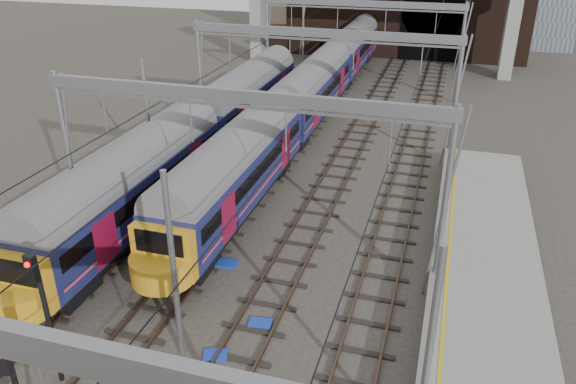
% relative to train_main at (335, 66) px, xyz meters
% --- Properties ---
extents(tracks, '(14.40, 80.00, 0.22)m').
position_rel_train_main_xyz_m(tracks, '(2.00, -20.71, -2.40)').
color(tracks, '#4C3828').
rests_on(tracks, ground).
extents(overhead_line, '(16.80, 80.00, 8.00)m').
position_rel_train_main_xyz_m(overhead_line, '(2.00, -14.23, 4.14)').
color(overhead_line, gray).
rests_on(overhead_line, ground).
extents(retaining_wall, '(28.00, 2.75, 9.00)m').
position_rel_train_main_xyz_m(retaining_wall, '(3.40, 16.22, 1.91)').
color(retaining_wall, black).
rests_on(retaining_wall, ground).
extents(train_main, '(2.69, 62.28, 4.67)m').
position_rel_train_main_xyz_m(train_main, '(0.00, 0.00, 0.00)').
color(train_main, black).
rests_on(train_main, ground).
extents(train_second, '(2.69, 31.13, 4.66)m').
position_rel_train_main_xyz_m(train_second, '(-4.00, -18.80, -0.01)').
color(train_second, black).
rests_on(train_second, ground).
extents(signal_near_left, '(0.37, 0.47, 4.93)m').
position_rel_train_main_xyz_m(signal_near_left, '(-1.24, -36.07, 0.68)').
color(signal_near_left, black).
rests_on(signal_near_left, ground).
extents(equip_cover_a, '(1.00, 0.76, 0.11)m').
position_rel_train_main_xyz_m(equip_cover_a, '(1.36, -28.04, -2.37)').
color(equip_cover_a, '#183BB7').
rests_on(equip_cover_a, ground).
extents(equip_cover_b, '(0.98, 0.82, 0.10)m').
position_rel_train_main_xyz_m(equip_cover_b, '(3.19, -33.55, -2.37)').
color(equip_cover_b, '#183BB7').
rests_on(equip_cover_b, ground).
extents(equip_cover_c, '(0.93, 0.71, 0.10)m').
position_rel_train_main_xyz_m(equip_cover_c, '(4.12, -31.49, -2.37)').
color(equip_cover_c, '#183BB7').
rests_on(equip_cover_c, ground).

